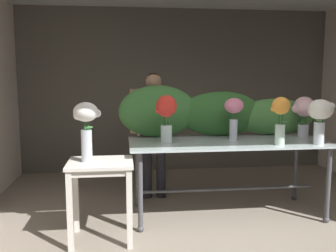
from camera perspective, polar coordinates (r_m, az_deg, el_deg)
name	(u,v)px	position (r m, az deg, el deg)	size (l,w,h in m)	color
ground_plane	(198,206)	(4.62, 4.69, -12.08)	(8.26, 8.26, 0.00)	gray
wall_back	(177,91)	(6.20, 1.32, 5.43)	(5.16, 0.12, 2.64)	#5B564C
display_table_glass	(228,151)	(4.21, 9.11, -3.78)	(2.19, 0.96, 0.85)	silver
side_table_white	(101,174)	(3.57, -10.27, -7.31)	(0.60, 0.51, 0.77)	silver
florist	(154,122)	(4.69, -2.18, 0.62)	(0.60, 0.24, 1.60)	#232328
foliage_backdrop	(214,114)	(4.48, 7.00, 1.87)	(2.39, 0.27, 0.61)	#387033
vase_blush_dahlias	(304,111)	(4.64, 20.05, 2.14)	(0.27, 0.24, 0.48)	silver
vase_ivory_tulips	(320,115)	(4.19, 22.26, 1.62)	(0.28, 0.26, 0.47)	silver
vase_rosy_roses	(234,112)	(4.21, 10.03, 2.10)	(0.21, 0.21, 0.47)	silver
vase_scarlet_carnations	(166,114)	(3.96, -0.29, 1.89)	(0.23, 0.22, 0.51)	silver
vase_sunset_ranunculus	(280,116)	(4.02, 16.84, 1.45)	(0.19, 0.18, 0.50)	silver
vase_white_roses_tall	(86,123)	(3.49, -12.44, 0.46)	(0.25, 0.23, 0.55)	silver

